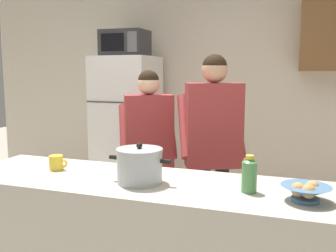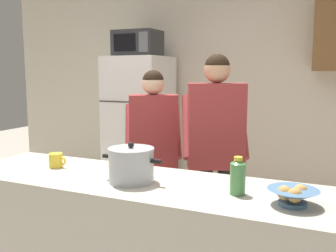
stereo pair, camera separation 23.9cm
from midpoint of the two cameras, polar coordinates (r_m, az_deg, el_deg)
The scene contains 10 objects.
back_wall_unit at distance 4.31m, azimuth 9.13°, elevation 5.88°, with size 6.00×0.48×2.60m.
kitchen_island at distance 2.47m, azimuth -7.34°, elevation -18.31°, with size 2.28×0.68×0.92m, color #BCB7A8.
refrigerator at distance 4.35m, azimuth -7.69°, elevation -1.14°, with size 0.64×0.68×1.72m.
microwave at distance 4.28m, azimuth -8.09°, elevation 12.17°, with size 0.48×0.37×0.28m.
person_near_pot at distance 3.21m, azimuth -5.02°, elevation -2.42°, with size 0.59×0.56×1.57m.
person_by_sink at distance 2.97m, azimuth 4.50°, elevation -1.55°, with size 0.62×0.57×1.69m.
cooking_pot at distance 2.22m, azimuth -7.38°, elevation -5.92°, with size 0.38×0.27×0.24m.
coffee_mug at distance 2.64m, azimuth -18.86°, elevation -5.23°, with size 0.13×0.09×0.10m.
bread_bowl at distance 1.99m, azimuth 16.70°, elevation -9.46°, with size 0.25×0.25×0.10m.
bottle_near_edge at distance 2.06m, azimuth 8.82°, elevation -7.19°, with size 0.08×0.08×0.20m.
Camera 1 is at (0.89, -2.02, 1.56)m, focal length 40.73 mm.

